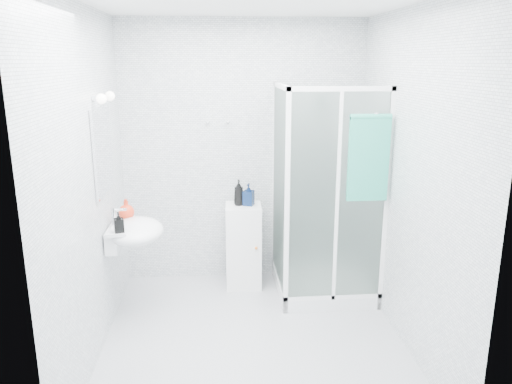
{
  "coord_description": "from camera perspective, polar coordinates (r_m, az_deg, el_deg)",
  "views": [
    {
      "loc": [
        -0.27,
        -3.62,
        2.2
      ],
      "look_at": [
        0.05,
        0.35,
        1.15
      ],
      "focal_mm": 35.0,
      "sensor_mm": 36.0,
      "label": 1
    }
  ],
  "objects": [
    {
      "name": "room",
      "position": [
        3.74,
        -0.34,
        0.85
      ],
      "size": [
        2.4,
        2.6,
        2.6
      ],
      "color": "white",
      "rests_on": "ground"
    },
    {
      "name": "shower_enclosure",
      "position": [
        4.81,
        7.02,
        -6.7
      ],
      "size": [
        0.9,
        0.95,
        2.0
      ],
      "color": "white",
      "rests_on": "ground"
    },
    {
      "name": "wall_basin",
      "position": [
        4.36,
        -13.85,
        -4.44
      ],
      "size": [
        0.46,
        0.56,
        0.35
      ],
      "color": "white",
      "rests_on": "ground"
    },
    {
      "name": "mirror",
      "position": [
        4.23,
        -17.1,
        4.6
      ],
      "size": [
        0.02,
        0.6,
        0.7
      ],
      "primitive_type": "cube",
      "color": "white",
      "rests_on": "room"
    },
    {
      "name": "vanity_lights",
      "position": [
        4.17,
        -16.87,
        10.31
      ],
      "size": [
        0.1,
        0.4,
        0.08
      ],
      "color": "silver",
      "rests_on": "room"
    },
    {
      "name": "wall_hooks",
      "position": [
        4.91,
        -4.38,
        7.94
      ],
      "size": [
        0.23,
        0.06,
        0.03
      ],
      "color": "silver",
      "rests_on": "room"
    },
    {
      "name": "storage_cabinet",
      "position": [
        4.98,
        -1.42,
        -6.17
      ],
      "size": [
        0.36,
        0.38,
        0.84
      ],
      "rotation": [
        0.0,
        0.0,
        -0.03
      ],
      "color": "white",
      "rests_on": "ground"
    },
    {
      "name": "hand_towel",
      "position": [
        4.24,
        12.76,
        4.03
      ],
      "size": [
        0.34,
        0.05,
        0.73
      ],
      "color": "teal",
      "rests_on": "shower_enclosure"
    },
    {
      "name": "shampoo_bottle_a",
      "position": [
        4.83,
        -1.98,
        -0.06
      ],
      "size": [
        0.1,
        0.11,
        0.25
      ],
      "primitive_type": "imported",
      "rotation": [
        0.0,
        0.0,
        0.08
      ],
      "color": "black",
      "rests_on": "storage_cabinet"
    },
    {
      "name": "shampoo_bottle_b",
      "position": [
        4.83,
        -0.85,
        -0.29
      ],
      "size": [
        0.12,
        0.13,
        0.21
      ],
      "primitive_type": "imported",
      "rotation": [
        0.0,
        0.0,
        -0.36
      ],
      "color": "#0A1B3E",
      "rests_on": "storage_cabinet"
    },
    {
      "name": "soap_dispenser_orange",
      "position": [
        4.48,
        -14.61,
        -1.89
      ],
      "size": [
        0.18,
        0.18,
        0.18
      ],
      "primitive_type": "imported",
      "rotation": [
        0.0,
        0.0,
        0.36
      ],
      "color": "red",
      "rests_on": "wall_basin"
    },
    {
      "name": "soap_dispenser_black",
      "position": [
        4.15,
        -15.42,
        -3.36
      ],
      "size": [
        0.09,
        0.09,
        0.17
      ],
      "primitive_type": "imported",
      "rotation": [
        0.0,
        0.0,
        0.3
      ],
      "color": "black",
      "rests_on": "wall_basin"
    }
  ]
}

